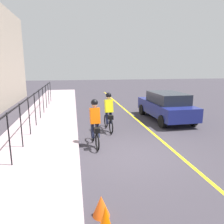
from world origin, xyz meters
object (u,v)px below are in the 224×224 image
cyclist_follow (95,123)px  cyclist_lead (109,112)px  patrol_sedan (166,106)px  traffic_cone_far (105,223)px  traffic_cone_near (101,206)px

cyclist_follow → cyclist_lead: bearing=-28.2°
cyclist_lead → cyclist_follow: 2.05m
patrol_sedan → traffic_cone_far: size_ratio=6.46×
traffic_cone_far → cyclist_follow: bearing=-3.5°
cyclist_lead → traffic_cone_near: (-5.85, 1.11, -0.68)m
cyclist_follow → traffic_cone_near: size_ratio=4.03×
cyclist_lead → patrol_sedan: 3.82m
patrol_sedan → traffic_cone_near: (-7.35, 4.62, -0.60)m
cyclist_follow → traffic_cone_far: (-4.63, 0.28, -0.57)m
cyclist_follow → traffic_cone_near: (-3.97, 0.27, -0.68)m
traffic_cone_near → cyclist_lead: bearing=-10.7°
traffic_cone_near → cyclist_follow: bearing=-3.9°
cyclist_lead → traffic_cone_far: cyclist_lead is taller
cyclist_lead → traffic_cone_near: size_ratio=4.03×
traffic_cone_near → patrol_sedan: bearing=-32.2°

